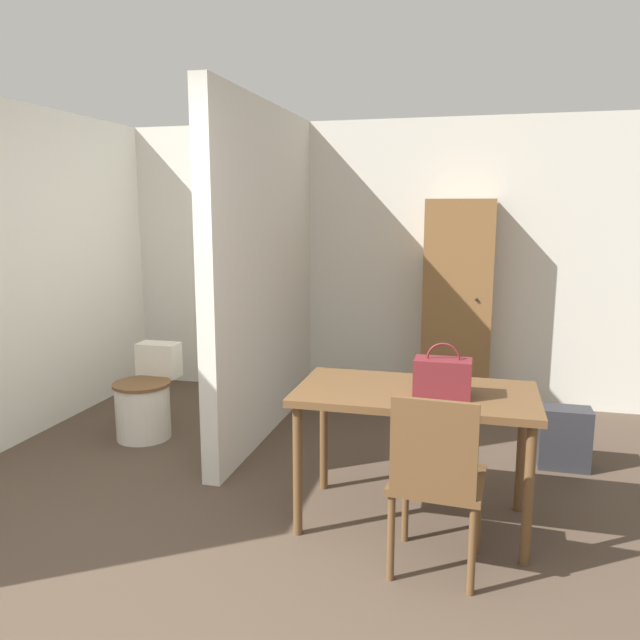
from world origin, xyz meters
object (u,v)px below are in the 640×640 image
at_px(toilet, 146,401).
at_px(handbag, 443,377).
at_px(dining_table, 415,405).
at_px(space_heater, 564,438).
at_px(wooden_chair, 436,476).
at_px(wooden_cabinet, 457,306).

distance_m(toilet, handbag, 2.52).
xyz_separation_m(dining_table, space_heater, (0.91, 1.00, -0.47)).
bearing_deg(wooden_chair, wooden_cabinet, 94.20).
height_order(wooden_cabinet, space_heater, wooden_cabinet).
distance_m(dining_table, handbag, 0.25).
distance_m(dining_table, space_heater, 1.43).
xyz_separation_m(handbag, space_heater, (0.77, 1.07, -0.66)).
relative_size(wooden_chair, toilet, 1.33).
bearing_deg(handbag, wooden_chair, -88.96).
bearing_deg(toilet, handbag, -21.90).
relative_size(dining_table, space_heater, 3.08).
relative_size(toilet, space_heater, 1.64).
bearing_deg(wooden_cabinet, space_heater, -55.67).
height_order(wooden_chair, wooden_cabinet, wooden_cabinet).
distance_m(dining_table, toilet, 2.33).
relative_size(handbag, space_heater, 0.70).
bearing_deg(handbag, dining_table, 154.03).
bearing_deg(wooden_cabinet, wooden_chair, -89.67).
height_order(handbag, wooden_cabinet, wooden_cabinet).
xyz_separation_m(dining_table, wooden_chair, (0.15, -0.49, -0.18)).
height_order(dining_table, wooden_chair, wooden_chair).
bearing_deg(wooden_cabinet, handbag, -89.81).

